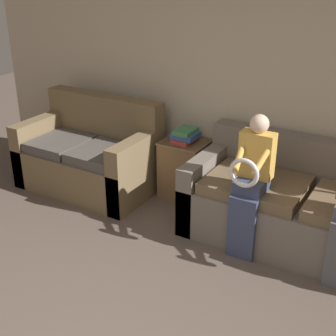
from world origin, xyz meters
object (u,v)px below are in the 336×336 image
at_px(couch_main, 309,210).
at_px(side_shelf, 185,168).
at_px(child_left_seated, 251,181).
at_px(book_stack, 185,135).
at_px(couch_side, 91,157).

xyz_separation_m(couch_main, side_shelf, (-1.39, 0.24, -0.00)).
xyz_separation_m(child_left_seated, side_shelf, (-0.97, 0.63, -0.36)).
distance_m(side_shelf, book_stack, 0.37).
xyz_separation_m(couch_main, couch_side, (-2.41, -0.09, 0.02)).
distance_m(couch_side, book_stack, 1.12).
relative_size(couch_main, couch_side, 1.47).
bearing_deg(couch_side, child_left_seated, -8.78).
bearing_deg(couch_side, couch_main, 2.04).
distance_m(couch_main, side_shelf, 1.41).
xyz_separation_m(side_shelf, book_stack, (-0.00, 0.00, 0.37)).
bearing_deg(side_shelf, couch_side, -162.36).
bearing_deg(side_shelf, couch_main, -9.72).
distance_m(couch_main, couch_side, 2.41).
relative_size(side_shelf, book_stack, 2.30).
bearing_deg(couch_main, child_left_seated, -137.12).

